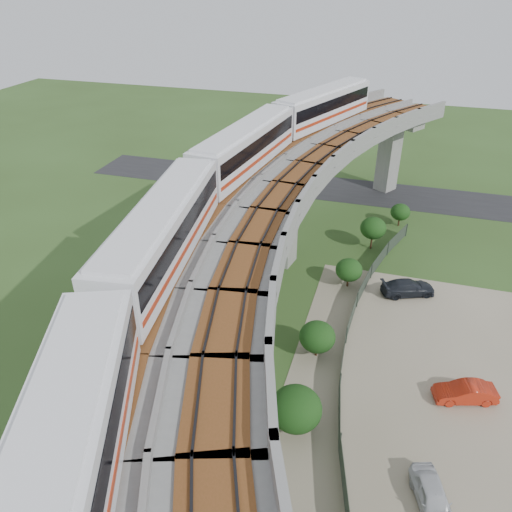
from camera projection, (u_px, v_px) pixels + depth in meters
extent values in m
plane|color=#314B1E|center=(241.00, 324.00, 40.30)|extent=(160.00, 160.00, 0.00)
cube|color=gray|center=(420.00, 376.00, 35.19)|extent=(18.00, 26.00, 0.04)
cube|color=#232326|center=(312.00, 186.00, 65.06)|extent=(60.00, 8.00, 0.03)
cube|color=#99968E|center=(389.00, 158.00, 62.18)|extent=(2.86, 2.93, 8.40)
cube|color=#99968E|center=(394.00, 119.00, 59.74)|extent=(7.21, 5.74, 1.20)
cube|color=#99968E|center=(284.00, 223.00, 46.54)|extent=(2.35, 2.51, 8.40)
cube|color=#99968E|center=(285.00, 175.00, 44.11)|extent=(7.31, 3.58, 1.20)
cube|color=#99968E|center=(199.00, 376.00, 29.34)|extent=(2.35, 2.51, 8.40)
cube|color=#99968E|center=(194.00, 310.00, 26.90)|extent=(7.31, 3.58, 1.20)
cube|color=gray|center=(366.00, 120.00, 55.61)|extent=(16.42, 20.91, 0.80)
cube|color=gray|center=(335.00, 106.00, 57.68)|extent=(8.66, 17.08, 1.00)
cube|color=gray|center=(402.00, 120.00, 52.64)|extent=(8.66, 17.08, 1.00)
cube|color=brown|center=(349.00, 113.00, 56.67)|extent=(10.68, 18.08, 0.12)
cube|color=black|center=(350.00, 112.00, 56.61)|extent=(9.69, 17.59, 0.12)
cube|color=brown|center=(384.00, 120.00, 54.09)|extent=(10.68, 18.08, 0.12)
cube|color=black|center=(384.00, 119.00, 54.03)|extent=(9.69, 17.59, 0.12)
cube|color=gray|center=(280.00, 169.00, 42.59)|extent=(11.77, 20.03, 0.80)
cube|color=gray|center=(235.00, 152.00, 43.72)|extent=(3.22, 18.71, 1.00)
cube|color=gray|center=(329.00, 166.00, 40.55)|extent=(3.22, 18.71, 1.00)
cube|color=brown|center=(256.00, 160.00, 43.16)|extent=(5.44, 19.05, 0.12)
cube|color=black|center=(256.00, 158.00, 43.10)|extent=(4.35, 18.88, 0.12)
cube|color=brown|center=(304.00, 167.00, 41.54)|extent=(5.44, 19.05, 0.12)
cube|color=black|center=(304.00, 166.00, 41.48)|extent=(4.35, 18.88, 0.12)
cube|color=gray|center=(198.00, 282.00, 27.51)|extent=(11.77, 20.03, 0.80)
cube|color=gray|center=(122.00, 262.00, 27.56)|extent=(3.22, 18.71, 1.00)
cube|color=gray|center=(276.00, 274.00, 26.55)|extent=(3.22, 18.71, 1.00)
cube|color=brown|center=(159.00, 272.00, 27.54)|extent=(5.44, 19.05, 0.12)
cube|color=black|center=(159.00, 270.00, 27.48)|extent=(4.35, 18.88, 0.12)
cube|color=brown|center=(238.00, 278.00, 27.02)|extent=(5.44, 19.05, 0.12)
cube|color=black|center=(237.00, 276.00, 26.96)|extent=(4.35, 18.88, 0.12)
cube|color=white|center=(59.00, 485.00, 14.33)|extent=(8.11, 14.92, 3.20)
cube|color=white|center=(46.00, 445.00, 13.47)|extent=(7.33, 14.03, 0.22)
cube|color=black|center=(56.00, 475.00, 14.10)|extent=(7.94, 14.39, 1.15)
cube|color=#B62F12|center=(64.00, 500.00, 14.71)|extent=(7.94, 14.39, 0.30)
cube|color=white|center=(163.00, 232.00, 27.73)|extent=(4.65, 15.22, 3.20)
cube|color=white|center=(160.00, 205.00, 26.87)|extent=(4.02, 14.41, 0.22)
cube|color=black|center=(162.00, 225.00, 27.50)|extent=(4.63, 14.64, 1.15)
cube|color=#B62F12|center=(164.00, 244.00, 28.11)|extent=(4.63, 14.64, 0.30)
cube|color=black|center=(166.00, 255.00, 28.47)|extent=(3.56, 12.89, 0.28)
cube|color=white|center=(246.00, 147.00, 40.60)|extent=(4.46, 15.21, 3.20)
cube|color=white|center=(246.00, 126.00, 39.74)|extent=(3.83, 14.41, 0.22)
cube|color=black|center=(246.00, 142.00, 40.37)|extent=(4.45, 14.63, 1.15)
cube|color=#B62F12|center=(246.00, 156.00, 40.98)|extent=(4.45, 14.63, 0.30)
cube|color=black|center=(246.00, 164.00, 41.34)|extent=(3.40, 12.89, 0.28)
cube|color=white|center=(324.00, 106.00, 52.15)|extent=(7.94, 14.96, 3.20)
cube|color=white|center=(325.00, 89.00, 51.28)|extent=(7.16, 14.07, 0.22)
cube|color=black|center=(324.00, 102.00, 51.92)|extent=(7.77, 14.42, 1.15)
cube|color=#B62F12|center=(323.00, 113.00, 52.53)|extent=(7.77, 14.42, 0.30)
cube|color=black|center=(323.00, 120.00, 52.89)|extent=(6.38, 12.58, 0.28)
cylinder|color=#2D382D|center=(407.00, 230.00, 52.84)|extent=(0.08, 0.08, 1.50)
cube|color=#2D382D|center=(397.00, 239.00, 51.14)|extent=(1.69, 4.77, 1.40)
cylinder|color=#2D382D|center=(388.00, 249.00, 49.38)|extent=(0.08, 0.08, 1.50)
cube|color=#2D382D|center=(380.00, 259.00, 47.57)|extent=(1.23, 4.91, 1.40)
cylinder|color=#2D382D|center=(372.00, 272.00, 45.71)|extent=(0.08, 0.08, 1.50)
cube|color=#2D382D|center=(364.00, 285.00, 43.80)|extent=(0.75, 4.99, 1.40)
cylinder|color=#2D382D|center=(358.00, 300.00, 41.84)|extent=(0.08, 0.08, 1.50)
cube|color=#2D382D|center=(352.00, 317.00, 39.85)|extent=(0.27, 5.04, 1.40)
cylinder|color=#2D382D|center=(347.00, 336.00, 37.83)|extent=(0.08, 0.08, 1.50)
cube|color=#2D382D|center=(343.00, 357.00, 35.77)|extent=(0.27, 5.04, 1.40)
cylinder|color=#2D382D|center=(340.00, 382.00, 33.69)|extent=(0.08, 0.08, 1.50)
cube|color=#2D382D|center=(340.00, 410.00, 31.59)|extent=(0.75, 4.99, 1.40)
cylinder|color=#2D382D|center=(340.00, 442.00, 29.48)|extent=(0.08, 0.08, 1.50)
cube|color=#2D382D|center=(344.00, 479.00, 27.35)|extent=(1.23, 4.91, 1.40)
cylinder|color=#382314|center=(399.00, 221.00, 55.11)|extent=(0.18, 0.18, 1.02)
ellipsoid|color=#153C13|center=(400.00, 212.00, 54.53)|extent=(2.12, 2.12, 1.80)
cylinder|color=#382314|center=(371.00, 242.00, 50.51)|extent=(0.18, 0.18, 1.58)
ellipsoid|color=#153C13|center=(373.00, 228.00, 49.72)|extent=(2.58, 2.58, 2.19)
cylinder|color=#382314|center=(348.00, 282.00, 44.70)|extent=(0.18, 0.18, 1.04)
ellipsoid|color=#153C13|center=(349.00, 270.00, 44.07)|extent=(2.37, 2.37, 2.02)
cylinder|color=#382314|center=(316.00, 350.00, 36.79)|extent=(0.18, 0.18, 0.99)
ellipsoid|color=#153C13|center=(317.00, 337.00, 36.14)|extent=(2.65, 2.65, 2.25)
cylinder|color=#382314|center=(295.00, 425.00, 30.88)|extent=(0.18, 0.18, 0.95)
ellipsoid|color=#153C13|center=(296.00, 409.00, 30.15)|extent=(3.20, 3.20, 2.72)
imported|color=silver|center=(433.00, 498.00, 26.41)|extent=(2.81, 4.35, 1.38)
imported|color=#B12410|center=(465.00, 392.00, 32.91)|extent=(4.31, 2.52, 1.34)
imported|color=black|center=(408.00, 288.00, 43.52)|extent=(5.04, 3.58, 1.36)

